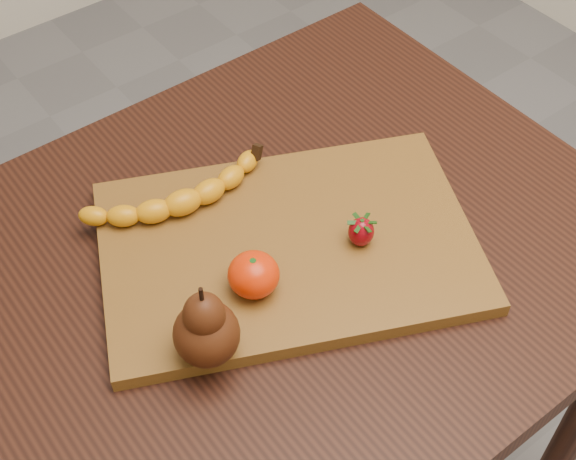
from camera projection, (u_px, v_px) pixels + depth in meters
table at (239, 321)px, 1.03m from camera, size 1.00×0.70×0.76m
cutting_board at (288, 246)px, 0.98m from camera, size 0.53×0.46×0.02m
banana at (183, 203)px, 0.99m from camera, size 0.22×0.09×0.03m
pear at (205, 323)px, 0.82m from camera, size 0.08×0.08×0.11m
mandarin at (254, 275)px, 0.90m from camera, size 0.07×0.07×0.05m
strawberry at (361, 231)px, 0.95m from camera, size 0.04×0.04×0.04m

